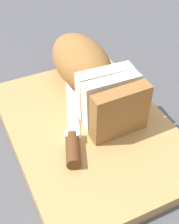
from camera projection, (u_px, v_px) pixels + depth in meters
ground_plane at (90, 133)px, 0.59m from camera, size 3.00×3.00×0.00m
cutting_board at (90, 129)px, 0.58m from camera, size 0.40×0.29×0.02m
bread_loaf at (89, 72)px, 0.62m from camera, size 0.28×0.12×0.09m
bread_knife at (72, 135)px, 0.54m from camera, size 0.27×0.12×0.02m
crumb_near_knife at (93, 114)px, 0.59m from camera, size 0.01×0.01×0.01m
crumb_near_loaf at (94, 98)px, 0.62m from camera, size 0.01×0.01×0.01m
crumb_stray_left at (77, 116)px, 0.59m from camera, size 0.00×0.00×0.00m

